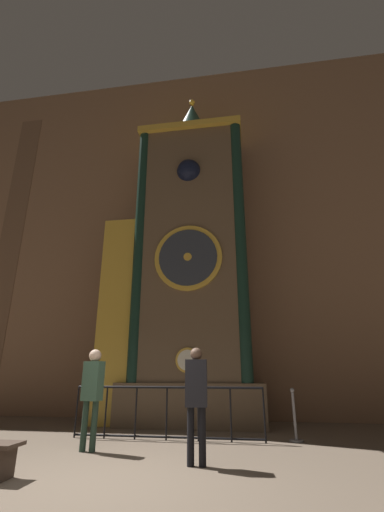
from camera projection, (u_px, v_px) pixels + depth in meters
The scene contains 7 objects.
ground_plane at pixel (92, 485), 4.24m from camera, with size 28.00×28.00×0.00m, color brown.
cathedral_back_wall at pixel (182, 222), 12.16m from camera, with size 24.00×0.32×12.76m.
clock_tower at pixel (183, 265), 10.31m from camera, with size 4.55×1.81×10.58m.
railing_fence at pixel (167, 410), 7.16m from camera, with size 4.05×0.05×1.04m.
visitor_near at pixel (92, 387), 6.31m from camera, with size 0.38×0.28×1.73m.
visitor_far at pixel (196, 393), 5.37m from camera, with size 0.36×0.25×1.70m.
stanchion_post at pixel (295, 424), 6.96m from camera, with size 0.28×0.28×1.01m.
Camera 1 is at (1.98, -4.68, 1.34)m, focal length 24.00 mm.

